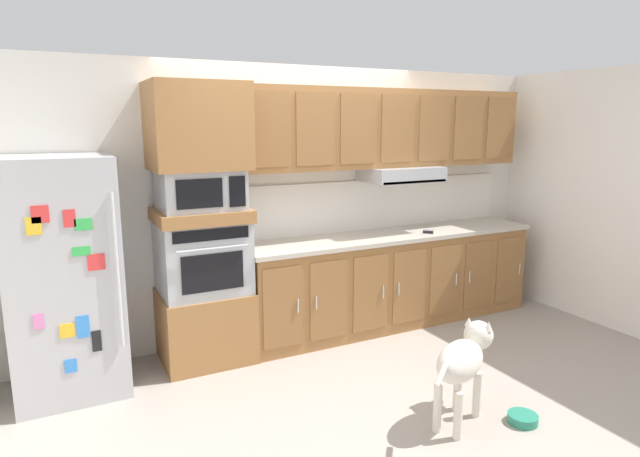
{
  "coord_description": "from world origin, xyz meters",
  "views": [
    {
      "loc": [
        -2.05,
        -3.51,
        1.99
      ],
      "look_at": [
        -0.26,
        0.02,
        1.2
      ],
      "focal_mm": 30.05,
      "sensor_mm": 36.0,
      "label": 1
    }
  ],
  "objects_px": {
    "microwave": "(200,189)",
    "refrigerator": "(64,277)",
    "built_in_oven": "(203,257)",
    "dog_food_bowl": "(523,418)",
    "dog": "(464,359)",
    "screwdriver": "(428,232)"
  },
  "relations": [
    {
      "from": "microwave",
      "to": "refrigerator",
      "type": "bearing_deg",
      "value": -176.27
    },
    {
      "from": "screwdriver",
      "to": "dog",
      "type": "height_order",
      "value": "screwdriver"
    },
    {
      "from": "refrigerator",
      "to": "dog_food_bowl",
      "type": "distance_m",
      "value": 3.38
    },
    {
      "from": "built_in_oven",
      "to": "dog_food_bowl",
      "type": "height_order",
      "value": "built_in_oven"
    },
    {
      "from": "refrigerator",
      "to": "dog",
      "type": "relative_size",
      "value": 2.21
    },
    {
      "from": "microwave",
      "to": "screwdriver",
      "type": "bearing_deg",
      "value": -4.12
    },
    {
      "from": "screwdriver",
      "to": "microwave",
      "type": "bearing_deg",
      "value": 175.88
    },
    {
      "from": "screwdriver",
      "to": "dog_food_bowl",
      "type": "height_order",
      "value": "screwdriver"
    },
    {
      "from": "dog",
      "to": "microwave",
      "type": "bearing_deg",
      "value": 99.88
    },
    {
      "from": "built_in_oven",
      "to": "microwave",
      "type": "xyz_separation_m",
      "value": [
        0.0,
        -0.0,
        0.56
      ]
    },
    {
      "from": "built_in_oven",
      "to": "screwdriver",
      "type": "xyz_separation_m",
      "value": [
        2.2,
        -0.16,
        0.03
      ]
    },
    {
      "from": "dog",
      "to": "dog_food_bowl",
      "type": "relative_size",
      "value": 3.99
    },
    {
      "from": "dog_food_bowl",
      "to": "dog",
      "type": "bearing_deg",
      "value": 146.41
    },
    {
      "from": "dog",
      "to": "refrigerator",
      "type": "bearing_deg",
      "value": 117.68
    },
    {
      "from": "microwave",
      "to": "screwdriver",
      "type": "relative_size",
      "value": 3.82
    },
    {
      "from": "microwave",
      "to": "screwdriver",
      "type": "height_order",
      "value": "microwave"
    },
    {
      "from": "screwdriver",
      "to": "dog_food_bowl",
      "type": "relative_size",
      "value": 0.84
    },
    {
      "from": "microwave",
      "to": "dog_food_bowl",
      "type": "bearing_deg",
      "value": -50.11
    },
    {
      "from": "built_in_oven",
      "to": "microwave",
      "type": "distance_m",
      "value": 0.56
    },
    {
      "from": "microwave",
      "to": "dog",
      "type": "xyz_separation_m",
      "value": [
        1.29,
        -1.72,
        -1.02
      ]
    },
    {
      "from": "built_in_oven",
      "to": "dog_food_bowl",
      "type": "xyz_separation_m",
      "value": [
        1.63,
        -1.95,
        -0.87
      ]
    },
    {
      "from": "screwdriver",
      "to": "refrigerator",
      "type": "bearing_deg",
      "value": 178.4
    }
  ]
}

